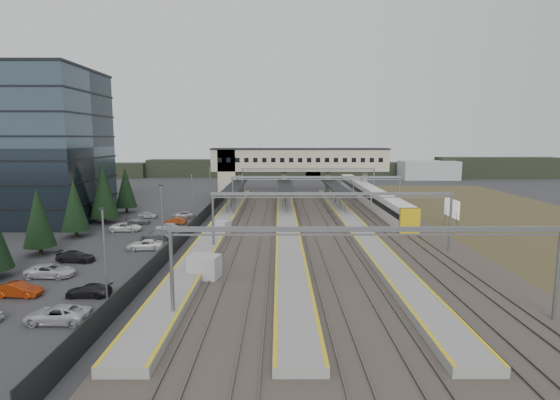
{
  "coord_description": "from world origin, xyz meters",
  "views": [
    {
      "loc": [
        5.78,
        -58.52,
        13.44
      ],
      "look_at": [
        5.93,
        8.0,
        4.0
      ],
      "focal_mm": 28.0,
      "sensor_mm": 36.0,
      "label": 1
    }
  ],
  "objects_px": {
    "office_building": "(19,146)",
    "train": "(368,195)",
    "relay_cabin_near": "(204,268)",
    "relay_cabin_far": "(222,228)",
    "billboard": "(452,209)",
    "footbridge": "(287,162)"
  },
  "relations": [
    {
      "from": "train",
      "to": "footbridge",
      "type": "bearing_deg",
      "value": 142.87
    },
    {
      "from": "billboard",
      "to": "train",
      "type": "bearing_deg",
      "value": 107.68
    },
    {
      "from": "relay_cabin_far",
      "to": "billboard",
      "type": "xyz_separation_m",
      "value": [
        33.91,
        4.18,
        1.96
      ]
    },
    {
      "from": "relay_cabin_near",
      "to": "train",
      "type": "xyz_separation_m",
      "value": [
        25.36,
        47.83,
        0.8
      ]
    },
    {
      "from": "relay_cabin_far",
      "to": "billboard",
      "type": "relative_size",
      "value": 0.49
    },
    {
      "from": "office_building",
      "to": "footbridge",
      "type": "bearing_deg",
      "value": 34.47
    },
    {
      "from": "relay_cabin_near",
      "to": "train",
      "type": "relative_size",
      "value": 0.06
    },
    {
      "from": "relay_cabin_near",
      "to": "footbridge",
      "type": "xyz_separation_m",
      "value": [
        9.06,
        60.17,
        6.75
      ]
    },
    {
      "from": "relay_cabin_near",
      "to": "footbridge",
      "type": "distance_m",
      "value": 61.22
    },
    {
      "from": "office_building",
      "to": "train",
      "type": "xyz_separation_m",
      "value": [
        60.0,
        17.66,
        -10.2
      ]
    },
    {
      "from": "office_building",
      "to": "footbridge",
      "type": "distance_m",
      "value": 53.18
    },
    {
      "from": "relay_cabin_near",
      "to": "relay_cabin_far",
      "type": "height_order",
      "value": "relay_cabin_near"
    },
    {
      "from": "relay_cabin_near",
      "to": "footbridge",
      "type": "relative_size",
      "value": 0.08
    },
    {
      "from": "train",
      "to": "relay_cabin_far",
      "type": "bearing_deg",
      "value": -133.13
    },
    {
      "from": "footbridge",
      "to": "train",
      "type": "height_order",
      "value": "footbridge"
    },
    {
      "from": "office_building",
      "to": "relay_cabin_far",
      "type": "height_order",
      "value": "office_building"
    },
    {
      "from": "footbridge",
      "to": "train",
      "type": "bearing_deg",
      "value": -37.13
    },
    {
      "from": "relay_cabin_far",
      "to": "train",
      "type": "height_order",
      "value": "train"
    },
    {
      "from": "relay_cabin_far",
      "to": "footbridge",
      "type": "xyz_separation_m",
      "value": [
        10.0,
        40.41,
        6.95
      ]
    },
    {
      "from": "relay_cabin_near",
      "to": "office_building",
      "type": "bearing_deg",
      "value": 138.94
    },
    {
      "from": "billboard",
      "to": "office_building",
      "type": "bearing_deg",
      "value": 174.73
    },
    {
      "from": "footbridge",
      "to": "office_building",
      "type": "bearing_deg",
      "value": -145.53
    }
  ]
}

